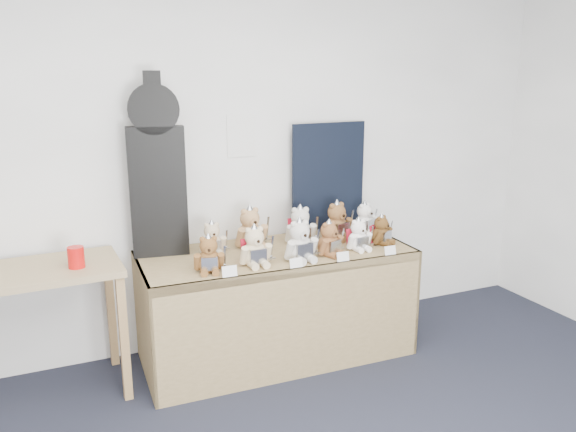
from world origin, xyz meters
name	(u,v)px	position (x,y,z in m)	size (l,w,h in m)	color
room_shell	(241,136)	(0.47, 2.49, 1.52)	(6.00, 6.00, 6.00)	silver
display_table	(280,277)	(0.57, 2.02, 0.60)	(1.86, 0.81, 0.77)	olive
side_table	(33,290)	(-0.96, 2.14, 0.71)	(1.03, 0.60, 0.84)	#91754E
guitar_case	(157,168)	(-0.16, 2.33, 1.35)	(0.37, 0.16, 1.20)	black
navy_board	(329,178)	(1.14, 2.43, 1.18)	(0.62, 0.02, 0.83)	black
red_cup	(76,257)	(-0.71, 2.07, 0.90)	(0.09, 0.09, 0.13)	red
teddy_front_far_left	(209,256)	(0.04, 1.87, 0.87)	(0.21, 0.19, 0.26)	brown
teddy_front_left	(255,248)	(0.34, 1.88, 0.88)	(0.23, 0.19, 0.29)	beige
teddy_front_centre	(300,242)	(0.64, 1.85, 0.89)	(0.25, 0.21, 0.31)	silver
teddy_front_right	(329,240)	(0.86, 1.87, 0.87)	(0.22, 0.20, 0.26)	brown
teddy_front_far_right	(358,236)	(1.10, 1.90, 0.86)	(0.20, 0.17, 0.25)	white
teddy_front_end	(381,231)	(1.32, 1.95, 0.86)	(0.20, 0.19, 0.24)	brown
teddy_back_left	(212,240)	(0.15, 2.21, 0.87)	(0.20, 0.16, 0.25)	#CAB593
teddy_back_centre_left	(251,229)	(0.44, 2.25, 0.90)	(0.27, 0.23, 0.32)	tan
teddy_back_centre_right	(300,227)	(0.79, 2.19, 0.89)	(0.25, 0.22, 0.30)	silver
teddy_back_right	(337,222)	(1.09, 2.19, 0.89)	(0.26, 0.23, 0.31)	brown
teddy_back_end	(365,219)	(1.36, 2.24, 0.87)	(0.22, 0.21, 0.27)	white
entry_card_a	(230,271)	(0.12, 1.74, 0.80)	(0.09, 0.00, 0.07)	white
entry_card_b	(296,263)	(0.55, 1.73, 0.80)	(0.08, 0.00, 0.06)	white
entry_card_c	(343,257)	(0.88, 1.72, 0.80)	(0.09, 0.00, 0.06)	white
entry_card_d	(390,250)	(1.23, 1.71, 0.80)	(0.08, 0.00, 0.06)	white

